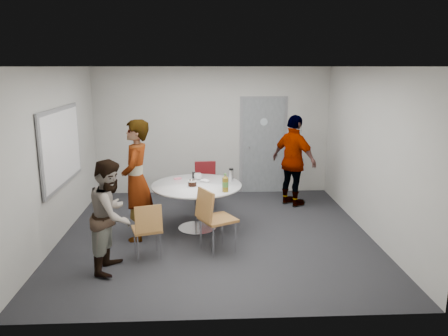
{
  "coord_description": "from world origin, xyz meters",
  "views": [
    {
      "loc": [
        -0.2,
        -6.77,
        2.7
      ],
      "look_at": [
        0.14,
        0.25,
        1.06
      ],
      "focal_mm": 35.0,
      "sensor_mm": 36.0,
      "label": 1
    }
  ],
  "objects": [
    {
      "name": "chair_near_right",
      "position": [
        -0.08,
        -0.71,
        0.6
      ],
      "size": [
        0.66,
        0.64,
        0.98
      ],
      "rotation": [
        0.0,
        0.0,
        -1.08
      ],
      "color": "brown",
      "rests_on": "floor"
    },
    {
      "name": "chair_near_left",
      "position": [
        -1.0,
        -0.91,
        0.5
      ],
      "size": [
        0.49,
        0.52,
        0.83
      ],
      "rotation": [
        0.0,
        0.0,
        0.29
      ],
      "color": "brown",
      "rests_on": "floor"
    },
    {
      "name": "whiteboard",
      "position": [
        -2.46,
        0.2,
        1.45
      ],
      "size": [
        0.04,
        1.9,
        1.25
      ],
      "color": "gray",
      "rests_on": "wall_left"
    },
    {
      "name": "person_left",
      "position": [
        -1.43,
        -1.19,
        0.76
      ],
      "size": [
        0.66,
        0.81,
        1.53
      ],
      "primitive_type": "imported",
      "rotation": [
        0.0,
        0.0,
        1.45
      ],
      "color": "white",
      "rests_on": "floor"
    },
    {
      "name": "table",
      "position": [
        -0.29,
        0.25,
        0.67
      ],
      "size": [
        1.5,
        1.5,
        1.08
      ],
      "color": "white",
      "rests_on": "floor"
    },
    {
      "name": "wall_back",
      "position": [
        0.0,
        2.5,
        1.35
      ],
      "size": [
        5.0,
        0.0,
        5.0
      ],
      "primitive_type": "plane",
      "rotation": [
        1.57,
        0.0,
        0.0
      ],
      "color": "#AFADA6",
      "rests_on": "floor"
    },
    {
      "name": "wall_front",
      "position": [
        0.0,
        -2.5,
        1.35
      ],
      "size": [
        5.0,
        0.0,
        5.0
      ],
      "primitive_type": "plane",
      "rotation": [
        -1.57,
        0.0,
        0.0
      ],
      "color": "#AFADA6",
      "rests_on": "floor"
    },
    {
      "name": "person_right",
      "position": [
        1.57,
        1.48,
        0.9
      ],
      "size": [
        0.99,
        1.1,
        1.8
      ],
      "primitive_type": "imported",
      "rotation": [
        0.0,
        0.0,
        2.22
      ],
      "color": "black",
      "rests_on": "floor"
    },
    {
      "name": "wall_left",
      "position": [
        -2.5,
        0.0,
        1.35
      ],
      "size": [
        0.0,
        5.0,
        5.0
      ],
      "primitive_type": "plane",
      "rotation": [
        1.57,
        0.0,
        1.57
      ],
      "color": "#AFADA6",
      "rests_on": "floor"
    },
    {
      "name": "floor",
      "position": [
        0.0,
        0.0,
        0.0
      ],
      "size": [
        5.0,
        5.0,
        0.0
      ],
      "primitive_type": "plane",
      "color": "black",
      "rests_on": "ground"
    },
    {
      "name": "chair_far",
      "position": [
        -0.16,
        1.45,
        0.55
      ],
      "size": [
        0.46,
        0.49,
        0.9
      ],
      "rotation": [
        0.0,
        0.0,
        3.21
      ],
      "color": "maroon",
      "rests_on": "floor"
    },
    {
      "name": "door",
      "position": [
        1.1,
        2.48,
        1.03
      ],
      "size": [
        1.02,
        0.17,
        2.12
      ],
      "color": "slate",
      "rests_on": "wall_back"
    },
    {
      "name": "ceiling",
      "position": [
        0.0,
        0.0,
        2.7
      ],
      "size": [
        5.0,
        5.0,
        0.0
      ],
      "primitive_type": "plane",
      "rotation": [
        3.14,
        0.0,
        0.0
      ],
      "color": "silver",
      "rests_on": "wall_back"
    },
    {
      "name": "wall_right",
      "position": [
        2.5,
        0.0,
        1.35
      ],
      "size": [
        0.0,
        5.0,
        5.0
      ],
      "primitive_type": "plane",
      "rotation": [
        1.57,
        0.0,
        -1.57
      ],
      "color": "#AFADA6",
      "rests_on": "floor"
    },
    {
      "name": "person_main",
      "position": [
        -1.25,
        -0.09,
        0.96
      ],
      "size": [
        0.5,
        0.72,
        1.92
      ],
      "primitive_type": "imported",
      "rotation": [
        0.0,
        0.0,
        -1.63
      ],
      "color": "#A5C6EA",
      "rests_on": "floor"
    }
  ]
}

